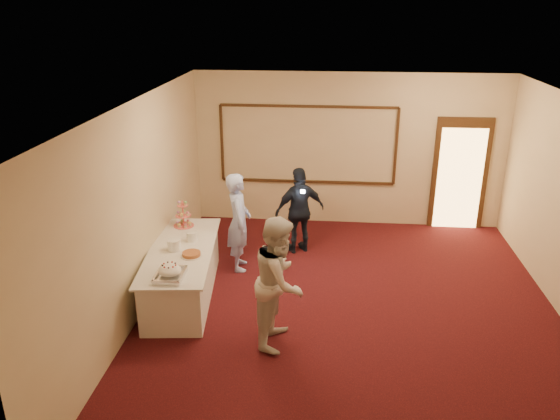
% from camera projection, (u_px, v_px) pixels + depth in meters
% --- Properties ---
extents(floor, '(7.00, 7.00, 0.00)m').
position_uv_depth(floor, '(350.00, 313.00, 7.90)').
color(floor, black).
rests_on(floor, ground).
extents(room_walls, '(6.04, 7.04, 3.02)m').
position_uv_depth(room_walls, '(357.00, 180.00, 7.18)').
color(room_walls, beige).
rests_on(room_walls, floor).
extents(wall_molding, '(3.45, 0.04, 1.55)m').
position_uv_depth(wall_molding, '(308.00, 145.00, 10.62)').
color(wall_molding, '#351D0F').
rests_on(wall_molding, room_walls).
extents(doorway, '(1.05, 0.07, 2.20)m').
position_uv_depth(doorway, '(460.00, 175.00, 10.54)').
color(doorway, '#351D0F').
rests_on(doorway, floor).
extents(buffet_table, '(1.20, 2.53, 0.77)m').
position_uv_depth(buffet_table, '(183.00, 272.00, 8.25)').
color(buffet_table, silver).
rests_on(buffet_table, floor).
extents(pavlova_tray, '(0.37, 0.53, 0.19)m').
position_uv_depth(pavlova_tray, '(170.00, 272.00, 7.25)').
color(pavlova_tray, silver).
rests_on(pavlova_tray, buffet_table).
extents(cupcake_stand, '(0.33, 0.33, 0.49)m').
position_uv_depth(cupcake_stand, '(183.00, 216.00, 8.89)').
color(cupcake_stand, '#E6645E').
rests_on(cupcake_stand, buffet_table).
extents(plate_stack_a, '(0.20, 0.20, 0.17)m').
position_uv_depth(plate_stack_a, '(174.00, 245.00, 8.05)').
color(plate_stack_a, white).
rests_on(plate_stack_a, buffet_table).
extents(plate_stack_b, '(0.18, 0.18, 0.15)m').
position_uv_depth(plate_stack_b, '(192.00, 236.00, 8.37)').
color(plate_stack_b, white).
rests_on(plate_stack_b, buffet_table).
extents(tart, '(0.31, 0.31, 0.06)m').
position_uv_depth(tart, '(191.00, 254.00, 7.88)').
color(tart, white).
rests_on(tart, buffet_table).
extents(man, '(0.50, 0.67, 1.66)m').
position_uv_depth(man, '(239.00, 222.00, 8.95)').
color(man, '#A2B5F6').
rests_on(man, floor).
extents(woman, '(0.77, 0.93, 1.75)m').
position_uv_depth(woman, '(280.00, 281.00, 6.97)').
color(woman, beige).
rests_on(woman, floor).
extents(guest, '(0.99, 0.74, 1.55)m').
position_uv_depth(guest, '(300.00, 210.00, 9.59)').
color(guest, black).
rests_on(guest, floor).
extents(camera_flash, '(0.08, 0.06, 0.05)m').
position_uv_depth(camera_flash, '(303.00, 192.00, 9.21)').
color(camera_flash, white).
rests_on(camera_flash, guest).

